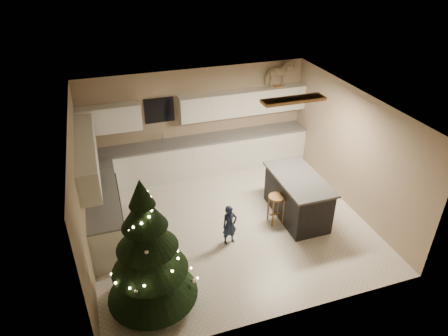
# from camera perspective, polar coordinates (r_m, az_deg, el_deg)

# --- Properties ---
(ground_plane) EXTENTS (5.50, 5.50, 0.00)m
(ground_plane) POSITION_cam_1_polar(r_m,az_deg,el_deg) (8.48, 0.74, -7.86)
(ground_plane) COLOR silver
(room_shell) EXTENTS (5.52, 5.02, 2.61)m
(room_shell) POSITION_cam_1_polar(r_m,az_deg,el_deg) (7.53, 0.99, 2.69)
(room_shell) COLOR gray
(room_shell) RESTS_ON ground_plane
(cabinetry) EXTENTS (5.50, 3.20, 2.00)m
(cabinetry) POSITION_cam_1_polar(r_m,az_deg,el_deg) (9.21, -7.92, 0.89)
(cabinetry) COLOR silver
(cabinetry) RESTS_ON ground_plane
(island) EXTENTS (0.90, 1.70, 0.95)m
(island) POSITION_cam_1_polar(r_m,az_deg,el_deg) (8.57, 10.42, -4.04)
(island) COLOR black
(island) RESTS_ON ground_plane
(bar_stool) EXTENTS (0.34, 0.34, 0.65)m
(bar_stool) POSITION_cam_1_polar(r_m,az_deg,el_deg) (8.30, 7.50, -4.94)
(bar_stool) COLOR brown
(bar_stool) RESTS_ON ground_plane
(christmas_tree) EXTENTS (1.50, 1.45, 2.40)m
(christmas_tree) POSITION_cam_1_polar(r_m,az_deg,el_deg) (6.35, -10.67, -12.47)
(christmas_tree) COLOR #3F2816
(christmas_tree) RESTS_ON ground_plane
(toddler) EXTENTS (0.33, 0.24, 0.84)m
(toddler) POSITION_cam_1_polar(r_m,az_deg,el_deg) (7.75, 0.81, -8.15)
(toddler) COLOR #16263C
(toddler) RESTS_ON ground_plane
(rocking_horse) EXTENTS (0.74, 0.45, 0.61)m
(rocking_horse) POSITION_cam_1_polar(r_m,az_deg,el_deg) (10.04, 7.87, 13.13)
(rocking_horse) COLOR brown
(rocking_horse) RESTS_ON cabinetry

